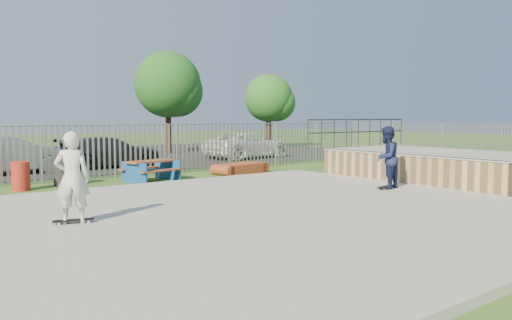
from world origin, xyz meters
TOP-DOWN VIEW (x-y plane):
  - ground at (0.00, 0.00)m, footprint 120.00×120.00m
  - concrete_slab at (0.00, 0.00)m, footprint 15.00×12.00m
  - quarter_pipe at (9.50, 1.04)m, footprint 5.50×7.05m
  - fence at (1.00, 4.59)m, footprint 26.04×16.02m
  - picnic_table at (1.66, 7.28)m, footprint 2.06×1.82m
  - funbox at (5.64, 7.40)m, footprint 2.16×1.33m
  - trash_bin_red at (-2.57, 7.70)m, footprint 0.54×0.54m
  - trash_bin_grey at (-1.17, 8.06)m, footprint 0.61×0.61m
  - parking_lot at (0.00, 19.00)m, footprint 40.00×18.00m
  - car_silver at (-1.96, 12.65)m, footprint 4.72×1.98m
  - car_dark at (2.27, 12.87)m, footprint 4.76×1.99m
  - car_white at (10.20, 13.14)m, footprint 5.38×3.00m
  - tree_mid at (8.48, 19.22)m, footprint 4.12×4.12m
  - tree_right at (16.90, 19.73)m, footprint 3.51×3.51m
  - skateboard_a at (6.04, 0.43)m, footprint 0.82×0.37m
  - skateboard_b at (-2.96, 1.13)m, footprint 0.82×0.41m
  - skater_navy at (6.04, 0.43)m, footprint 1.04×0.89m
  - skater_white at (-2.96, 1.13)m, footprint 0.81×0.70m

SIDE VIEW (x-z plane):
  - ground at x=0.00m, z-range 0.00..0.00m
  - parking_lot at x=0.00m, z-range 0.00..0.02m
  - concrete_slab at x=0.00m, z-range 0.00..0.15m
  - skateboard_a at x=6.04m, z-range 0.15..0.23m
  - skateboard_b at x=-2.96m, z-range 0.15..0.23m
  - funbox at x=5.64m, z-range 0.00..0.40m
  - picnic_table at x=1.66m, z-range 0.01..0.76m
  - trash_bin_red at x=-2.57m, z-range 0.00..0.91m
  - trash_bin_grey at x=-1.17m, z-range 0.00..1.02m
  - quarter_pipe at x=9.50m, z-range -0.54..1.65m
  - car_dark at x=2.27m, z-range 0.02..1.39m
  - car_white at x=10.20m, z-range 0.02..1.44m
  - car_silver at x=-1.96m, z-range 0.02..1.54m
  - fence at x=1.00m, z-range 0.00..2.00m
  - skater_navy at x=6.04m, z-range 0.15..2.02m
  - skater_white at x=-2.96m, z-range 0.15..2.02m
  - tree_right at x=16.90m, z-range 0.93..6.35m
  - tree_mid at x=8.48m, z-range 1.10..7.45m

